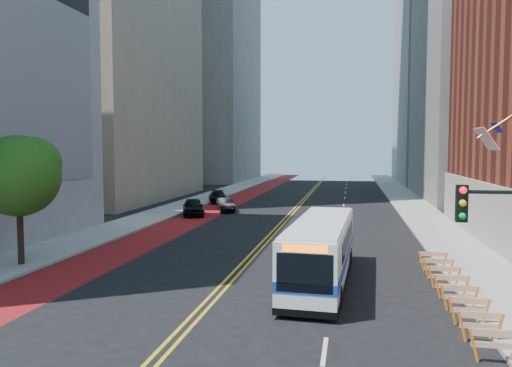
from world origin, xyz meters
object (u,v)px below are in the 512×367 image
at_px(street_tree, 20,173).
at_px(transit_bus, 321,250).
at_px(car_b, 226,205).
at_px(car_a, 193,207).
at_px(traffic_signal, 507,245).
at_px(car_c, 218,197).

relative_size(street_tree, transit_bus, 0.63).
bearing_deg(transit_bus, car_b, 116.58).
bearing_deg(transit_bus, car_a, 124.45).
height_order(traffic_signal, transit_bus, traffic_signal).
relative_size(transit_bus, car_a, 2.30).
relative_size(traffic_signal, car_a, 1.09).
bearing_deg(car_a, car_c, 73.16).
distance_m(car_b, car_c, 7.91).
relative_size(street_tree, car_c, 1.44).
bearing_deg(street_tree, traffic_signal, -24.82).
height_order(street_tree, car_b, street_tree).
bearing_deg(car_b, traffic_signal, -86.00).
distance_m(street_tree, traffic_signal, 22.79).
bearing_deg(street_tree, car_c, 86.49).
bearing_deg(traffic_signal, car_c, 114.41).
height_order(car_a, car_c, car_a).
height_order(transit_bus, car_c, transit_bus).
bearing_deg(street_tree, transit_bus, -0.96).
height_order(car_a, car_b, car_a).
bearing_deg(transit_bus, street_tree, -178.04).
xyz_separation_m(street_tree, car_b, (4.73, 24.27, -4.24)).
height_order(transit_bus, car_b, transit_bus).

